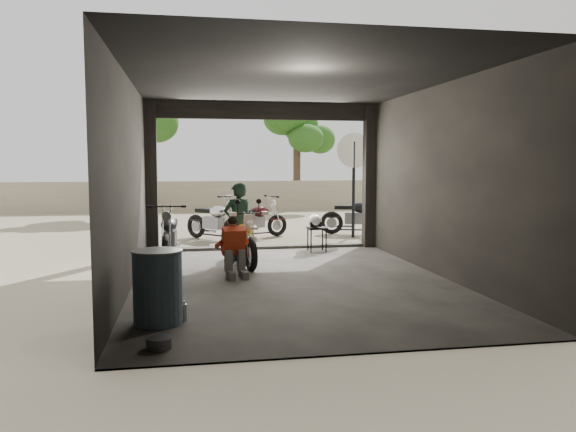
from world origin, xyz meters
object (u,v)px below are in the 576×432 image
object	(u,v)px
left_bike	(170,231)
outside_bike_b	(256,217)
rider	(238,223)
oil_drum	(158,288)
main_bike	(242,238)
mechanic	(235,249)
outside_bike_c	(357,213)
stool	(317,231)
outside_bike_a	(215,217)
sign_post	(354,166)
helmet	(315,221)

from	to	relation	value
left_bike	outside_bike_b	distance (m)	3.53
rider	oil_drum	world-z (taller)	rider
main_bike	mechanic	distance (m)	1.11
outside_bike_c	stool	distance (m)	3.27
outside_bike_b	oil_drum	size ratio (longest dim) A/B	1.80
left_bike	rider	distance (m)	1.51
stool	outside_bike_c	bearing A→B (deg)	57.71
main_bike	outside_bike_a	size ratio (longest dim) A/B	0.94
outside_bike_b	oil_drum	bearing A→B (deg)	142.93
mechanic	sign_post	distance (m)	5.89
main_bike	outside_bike_c	world-z (taller)	outside_bike_c
left_bike	oil_drum	distance (m)	4.66
left_bike	outside_bike_b	size ratio (longest dim) A/B	1.03
outside_bike_b	rider	world-z (taller)	rider
left_bike	mechanic	xyz separation A→B (m)	(1.12, -2.08, -0.06)
main_bike	outside_bike_c	size ratio (longest dim) A/B	0.93
main_bike	helmet	bearing A→B (deg)	28.47
sign_post	mechanic	bearing A→B (deg)	-136.79
outside_bike_a	oil_drum	distance (m)	7.34
outside_bike_a	sign_post	world-z (taller)	sign_post
stool	main_bike	bearing A→B (deg)	-142.55
main_bike	helmet	distance (m)	2.10
sign_post	rider	bearing A→B (deg)	-144.91
left_bike	oil_drum	xyz separation A→B (m)	(0.00, -4.66, -0.11)
outside_bike_b	rider	distance (m)	3.71
mechanic	main_bike	bearing A→B (deg)	70.51
outside_bike_c	mechanic	distance (m)	6.35
outside_bike_c	main_bike	bearing A→B (deg)	156.22
stool	sign_post	size ratio (longest dim) A/B	0.20
outside_bike_a	outside_bike_c	bearing A→B (deg)	-35.43
main_bike	stool	world-z (taller)	main_bike
outside_bike_a	helmet	distance (m)	3.07
mechanic	oil_drum	bearing A→B (deg)	-120.98
left_bike	outside_bike_a	bearing A→B (deg)	72.76
outside_bike_b	sign_post	distance (m)	2.81
outside_bike_b	mechanic	distance (m)	5.03
helmet	oil_drum	size ratio (longest dim) A/B	0.35
main_bike	rider	bearing A→B (deg)	93.63
main_bike	left_bike	distance (m)	1.67
left_bike	outside_bike_a	size ratio (longest dim) A/B	0.97
outside_bike_a	outside_bike_c	size ratio (longest dim) A/B	0.99
left_bike	outside_bike_a	distance (m)	2.80
outside_bike_a	sign_post	bearing A→B (deg)	-44.05
mechanic	outside_bike_c	bearing A→B (deg)	46.83
stool	outside_bike_a	bearing A→B (deg)	131.98
mechanic	stool	bearing A→B (deg)	43.35
left_bike	main_bike	bearing A→B (deg)	-32.48
rider	sign_post	size ratio (longest dim) A/B	0.58
left_bike	outside_bike_c	xyz separation A→B (m)	(4.81, 3.08, 0.02)
stool	oil_drum	distance (m)	5.85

